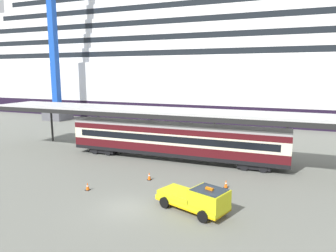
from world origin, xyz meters
TOP-DOWN VIEW (x-y plane):
  - ground_plane at (0.00, 0.00)m, footprint 400.00×400.00m
  - cruise_ship at (5.22, 51.13)m, footprint 158.23×26.10m
  - platform_canopy at (-1.15, 13.33)m, footprint 46.49×5.31m
  - train_carriage at (-1.15, 12.91)m, footprint 24.25×2.81m
  - service_truck at (4.91, 1.21)m, footprint 5.58×3.68m
  - traffic_cone_near at (-0.96, 5.94)m, footprint 0.36×0.36m
  - traffic_cone_mid at (-4.68, 1.84)m, footprint 0.36×0.36m
  - traffic_cone_far at (5.88, 6.52)m, footprint 0.36×0.36m
  - dockside_crane at (-33.28, 32.38)m, footprint 13.86×4.40m

SIDE VIEW (x-z plane):
  - ground_plane at x=0.00m, z-range 0.00..0.00m
  - traffic_cone_mid at x=-4.68m, z-range -0.01..0.65m
  - traffic_cone_far at x=5.88m, z-range -0.01..0.71m
  - traffic_cone_near at x=-0.96m, z-range -0.01..0.74m
  - service_truck at x=4.91m, z-range -0.02..2.00m
  - train_carriage at x=-1.15m, z-range 0.26..4.37m
  - platform_canopy at x=-1.15m, z-range 2.52..8.07m
  - cruise_ship at x=5.22m, z-range -6.83..35.87m
  - dockside_crane at x=-33.28m, z-range -12.10..53.11m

